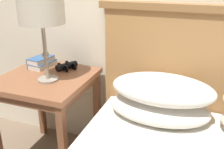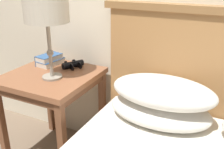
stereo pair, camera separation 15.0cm
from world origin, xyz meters
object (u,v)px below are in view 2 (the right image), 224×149
(book_on_nightstand, at_px, (50,62))
(binoculars_pair, at_px, (73,64))
(table_lamp, at_px, (46,10))
(book_stacked_on_top, at_px, (49,57))
(nightstand, at_px, (52,86))

(book_on_nightstand, xyz_separation_m, binoculars_pair, (0.19, 0.02, 0.00))
(table_lamp, height_order, book_on_nightstand, table_lamp)
(table_lamp, xyz_separation_m, binoculars_pair, (0.01, 0.23, -0.41))
(table_lamp, bearing_deg, book_stacked_on_top, 132.92)
(book_stacked_on_top, height_order, binoculars_pair, book_stacked_on_top)
(book_stacked_on_top, bearing_deg, book_on_nightstand, 35.60)
(nightstand, height_order, book_stacked_on_top, book_stacked_on_top)
(book_stacked_on_top, bearing_deg, table_lamp, -47.08)
(book_on_nightstand, bearing_deg, book_stacked_on_top, -144.40)
(book_stacked_on_top, bearing_deg, binoculars_pair, 7.81)
(table_lamp, height_order, binoculars_pair, table_lamp)
(table_lamp, bearing_deg, book_on_nightstand, 131.10)
(nightstand, xyz_separation_m, book_stacked_on_top, (-0.13, 0.15, 0.14))
(book_stacked_on_top, xyz_separation_m, binoculars_pair, (0.19, 0.03, -0.03))
(table_lamp, xyz_separation_m, book_stacked_on_top, (-0.19, 0.20, -0.38))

